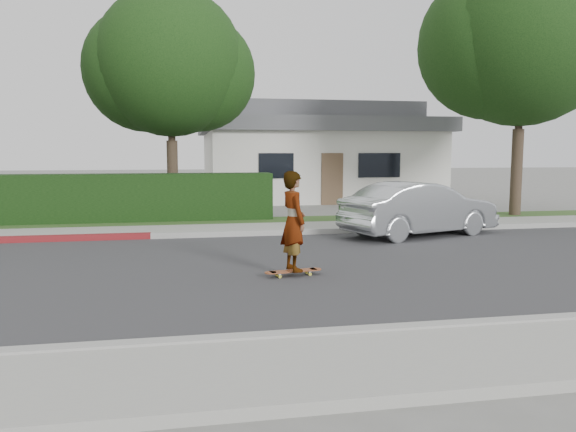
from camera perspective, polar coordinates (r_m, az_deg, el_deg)
The scene contains 13 objects.
ground at distance 10.43m, azimuth -20.43°, elevation -5.77°, with size 120.00×120.00×0.00m, color slate.
road at distance 10.43m, azimuth -20.43°, elevation -5.75°, with size 60.00×8.00×0.01m, color #2D2D30.
curb_near at distance 6.55m, azimuth -26.53°, elevation -12.64°, with size 60.00×0.20×0.15m, color #9E9E99.
curb_far at distance 14.41m, azimuth -17.75°, elevation -2.05°, with size 60.00×0.20×0.15m, color #9E9E99.
sidewalk_far at distance 15.30m, azimuth -17.35°, elevation -1.61°, with size 60.00×1.60×0.12m, color gray.
planting_strip at distance 16.88m, azimuth -16.74°, elevation -0.89°, with size 60.00×1.60×0.10m, color #2D4C1E.
hedge at distance 17.96m, azimuth -26.18°, elevation 1.39°, with size 15.00×1.00×1.50m, color black.
tree_center at distance 19.44m, azimuth -11.92°, elevation 14.55°, with size 5.66×4.84×7.44m.
tree_right at distance 20.18m, azimuth 22.39°, elevation 15.98°, with size 6.32×5.60×8.56m.
house at distance 26.79m, azimuth 2.66°, elevation 6.42°, with size 10.60×8.60×4.30m.
skateboard at distance 9.76m, azimuth 0.55°, elevation -5.64°, with size 1.06×0.38×0.10m.
skateboarder at distance 9.62m, azimuth 0.56°, elevation -0.53°, with size 0.63×0.41×1.72m, color white.
car_silver at distance 14.74m, azimuth 13.24°, elevation 0.69°, with size 1.47×4.20×1.38m, color silver.
Camera 1 is at (1.77, -10.05, 2.15)m, focal length 35.00 mm.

